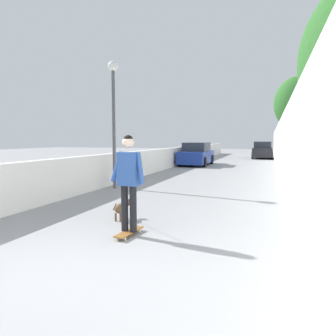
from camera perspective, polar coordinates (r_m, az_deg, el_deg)
The scene contains 10 objects.
ground_plane at distance 17.82m, azimuth 8.71°, elevation -0.65°, with size 80.00×80.00×0.00m, color gray.
wall_left at distance 16.66m, azimuth -3.32°, elevation 1.11°, with size 48.00×0.30×1.22m, color silver.
fence_right at distance 15.53m, azimuth 19.37°, elevation 2.90°, with size 48.00×0.30×2.51m, color white.
tree_right_mid at distance 16.63m, azimuth 21.89°, elevation 10.41°, with size 2.13×2.13×4.72m.
lamp_post at distance 11.91m, azimuth -9.63°, elevation 11.34°, with size 0.36×0.36×4.55m.
skateboard at distance 6.17m, azimuth -6.89°, elevation -11.16°, with size 0.81×0.27×0.08m.
person_skateboarder at distance 5.96m, azimuth -7.00°, elevation -1.28°, with size 0.25×0.71×1.78m.
dog at distance 7.29m, azimuth -8.11°, elevation -6.95°, with size 1.36×0.78×1.06m.
car_near at distance 22.06m, azimuth 5.08°, elevation 2.37°, with size 4.31×1.80×1.54m.
car_far at distance 30.66m, azimuth 16.40°, elevation 2.97°, with size 3.82×1.80×1.54m.
Camera 1 is at (-3.51, -2.76, 1.80)m, focal length 34.46 mm.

